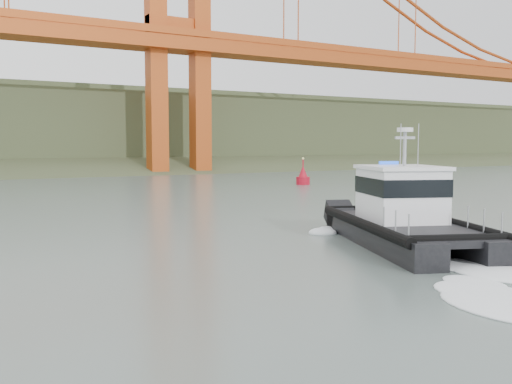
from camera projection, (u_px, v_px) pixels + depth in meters
ground at (377, 266)px, 23.50m from camera, size 400.00×400.00×0.00m
headlands at (7, 136)px, 131.36m from camera, size 500.00×105.36×27.12m
patrol_boat at (404, 214)px, 28.58m from camera, size 8.75×13.27×6.06m
nav_buoy at (303, 177)px, 71.78m from camera, size 1.74×1.74×3.63m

